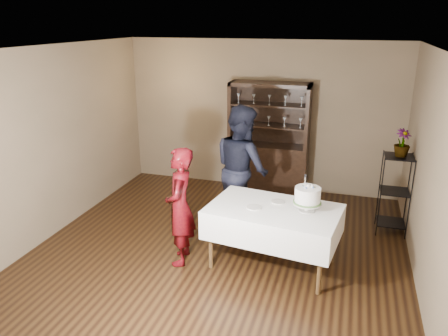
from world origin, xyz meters
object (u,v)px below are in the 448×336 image
(cake_table, at_px, (273,222))
(potted_plant, at_px, (402,143))
(plant_etagere, at_px, (395,191))
(man, at_px, (242,168))
(china_hutch, at_px, (268,157))
(cake, at_px, (308,196))
(woman, at_px, (180,207))

(cake_table, distance_m, potted_plant, 2.23)
(plant_etagere, distance_m, man, 2.25)
(china_hutch, xyz_separation_m, cake, (0.96, -2.45, 0.33))
(cake, bearing_deg, woman, -170.47)
(plant_etagere, xyz_separation_m, cake_table, (-1.52, -1.43, -0.04))
(cake, bearing_deg, china_hutch, 111.32)
(cake_table, distance_m, man, 1.21)
(potted_plant, bearing_deg, china_hutch, 153.22)
(cake_table, bearing_deg, woman, -168.61)
(china_hutch, height_order, potted_plant, china_hutch)
(woman, bearing_deg, cake, 86.61)
(cake_table, height_order, potted_plant, potted_plant)
(cake, bearing_deg, man, 138.63)
(plant_etagere, xyz_separation_m, man, (-2.18, -0.47, 0.29))
(woman, bearing_deg, man, 144.30)
(woman, height_order, potted_plant, potted_plant)
(china_hutch, xyz_separation_m, potted_plant, (2.09, -1.06, 0.72))
(cake_table, xyz_separation_m, potted_plant, (1.53, 1.43, 0.77))
(cake, bearing_deg, potted_plant, 50.91)
(plant_etagere, height_order, woman, woman)
(woman, relative_size, potted_plant, 3.98)
(cake_table, bearing_deg, china_hutch, 102.70)
(man, relative_size, cake, 3.92)
(china_hutch, bearing_deg, potted_plant, -26.78)
(man, bearing_deg, cake_table, 171.39)
(plant_etagere, bearing_deg, potted_plant, -19.12)
(woman, distance_m, potted_plant, 3.22)
(cake_table, bearing_deg, plant_etagere, 43.26)
(man, bearing_deg, cake, -174.49)
(cake, relative_size, potted_plant, 1.24)
(man, bearing_deg, china_hutch, -46.93)
(plant_etagere, height_order, man, man)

